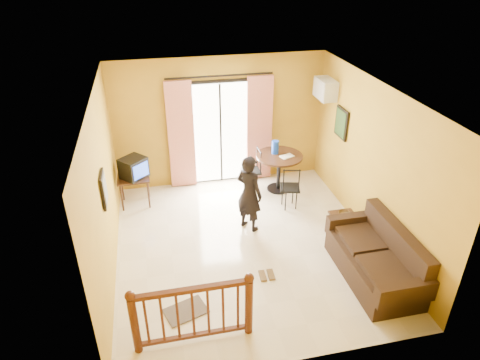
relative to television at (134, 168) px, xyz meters
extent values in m
plane|color=beige|center=(1.87, -1.84, -0.84)|extent=(5.00, 5.00, 0.00)
plane|color=white|center=(1.87, -1.84, 1.96)|extent=(5.00, 5.00, 0.00)
plane|color=#B78C23|center=(1.87, 0.66, 0.56)|extent=(4.50, 0.00, 4.50)
plane|color=#B78C23|center=(1.87, -4.34, 0.56)|extent=(4.50, 0.00, 4.50)
plane|color=#B78C23|center=(-0.38, -1.84, 0.56)|extent=(0.00, 5.00, 5.00)
plane|color=#B78C23|center=(4.12, -1.84, 0.56)|extent=(0.00, 5.00, 5.00)
cube|color=black|center=(1.87, 0.64, 0.31)|extent=(1.34, 0.03, 2.34)
cube|color=white|center=(1.87, 0.61, 0.31)|extent=(1.20, 0.04, 2.20)
cube|color=black|center=(1.87, 0.59, 0.31)|extent=(0.04, 0.02, 2.20)
cube|color=beige|center=(1.02, 0.56, 0.36)|extent=(0.55, 0.08, 2.35)
cube|color=beige|center=(2.72, 0.56, 0.36)|extent=(0.55, 0.08, 2.35)
cylinder|color=black|center=(1.87, 0.56, 1.58)|extent=(2.20, 0.04, 0.04)
cube|color=black|center=(-0.03, 0.00, -0.23)|extent=(0.63, 0.52, 0.04)
cylinder|color=black|center=(-0.30, -0.21, -0.53)|extent=(0.04, 0.04, 0.61)
cylinder|color=black|center=(0.23, -0.21, -0.53)|extent=(0.04, 0.04, 0.61)
cylinder|color=black|center=(-0.30, 0.21, -0.53)|extent=(0.04, 0.04, 0.61)
cylinder|color=black|center=(0.23, 0.21, -0.53)|extent=(0.04, 0.04, 0.61)
cube|color=black|center=(0.00, 0.00, 0.00)|extent=(0.62, 0.62, 0.42)
cube|color=blue|center=(0.14, -0.16, 0.00)|extent=(0.29, 0.26, 0.30)
cube|color=black|center=(-0.35, -2.04, 0.71)|extent=(0.04, 0.42, 0.52)
cube|color=#625E54|center=(-0.33, -2.04, 0.71)|extent=(0.01, 0.34, 0.44)
cylinder|color=black|center=(3.01, -0.04, -0.03)|extent=(0.99, 0.99, 0.04)
cylinder|color=black|center=(3.01, -0.04, -0.43)|extent=(0.08, 0.08, 0.80)
cylinder|color=black|center=(3.01, -0.04, -0.82)|extent=(0.48, 0.48, 0.03)
cylinder|color=blue|center=(2.94, 0.08, 0.13)|extent=(0.15, 0.15, 0.28)
cube|color=beige|center=(3.14, -0.14, 0.00)|extent=(0.32, 0.27, 0.02)
cube|color=silver|center=(3.97, 0.11, 1.31)|extent=(0.30, 0.60, 0.40)
cube|color=gray|center=(3.82, 0.11, 1.31)|extent=(0.02, 0.56, 0.36)
cube|color=black|center=(4.09, -0.54, 0.81)|extent=(0.04, 0.50, 0.60)
cube|color=black|center=(4.06, -0.54, 0.81)|extent=(0.01, 0.42, 0.52)
cube|color=black|center=(3.72, -2.04, -0.48)|extent=(0.46, 0.83, 0.04)
cube|color=black|center=(3.72, -2.04, -0.73)|extent=(0.42, 0.79, 0.03)
cube|color=black|center=(3.53, -2.41, -0.66)|extent=(0.05, 0.05, 0.35)
cube|color=black|center=(3.90, -2.41, -0.66)|extent=(0.05, 0.05, 0.35)
cube|color=black|center=(3.53, -1.67, -0.66)|extent=(0.05, 0.05, 0.35)
cube|color=black|center=(3.90, -1.67, -0.66)|extent=(0.05, 0.05, 0.35)
imported|color=#533C1C|center=(3.72, -1.83, -0.43)|extent=(0.22, 0.22, 0.07)
cube|color=black|center=(3.67, -3.09, -0.61)|extent=(0.89, 1.78, 0.44)
cube|color=black|center=(4.00, -3.09, -0.22)|extent=(0.20, 1.78, 0.61)
cube|color=black|center=(3.67, -3.95, -0.37)|extent=(0.89, 0.18, 0.33)
cube|color=black|center=(3.67, -2.22, -0.37)|extent=(0.89, 0.18, 0.33)
cube|color=black|center=(3.61, -3.47, -0.36)|extent=(0.61, 0.72, 0.11)
cube|color=black|center=(3.61, -2.70, -0.36)|extent=(0.61, 0.72, 0.11)
imported|color=black|center=(2.05, -1.31, -0.09)|extent=(0.62, 0.65, 1.50)
cylinder|color=#471E0F|center=(-0.03, -3.74, -0.38)|extent=(0.11, 0.11, 0.92)
cylinder|color=#471E0F|center=(1.47, -3.74, -0.38)|extent=(0.11, 0.11, 0.92)
sphere|color=#471E0F|center=(-0.03, -3.74, 0.13)|extent=(0.13, 0.13, 0.13)
sphere|color=#471E0F|center=(1.47, -3.74, 0.13)|extent=(0.13, 0.13, 0.13)
cube|color=#471E0F|center=(0.72, -3.74, 0.08)|extent=(1.55, 0.08, 0.06)
cube|color=#471E0F|center=(0.72, -3.74, -0.74)|extent=(1.55, 0.06, 0.05)
cube|color=#514741|center=(0.65, -3.19, -0.83)|extent=(0.70, 0.57, 0.02)
cube|color=#533C1C|center=(1.95, -2.71, -0.82)|extent=(0.12, 0.26, 0.03)
cube|color=#533C1C|center=(2.09, -2.71, -0.82)|extent=(0.12, 0.26, 0.03)
camera|label=1|loc=(0.46, -7.81, 3.90)|focal=32.00mm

